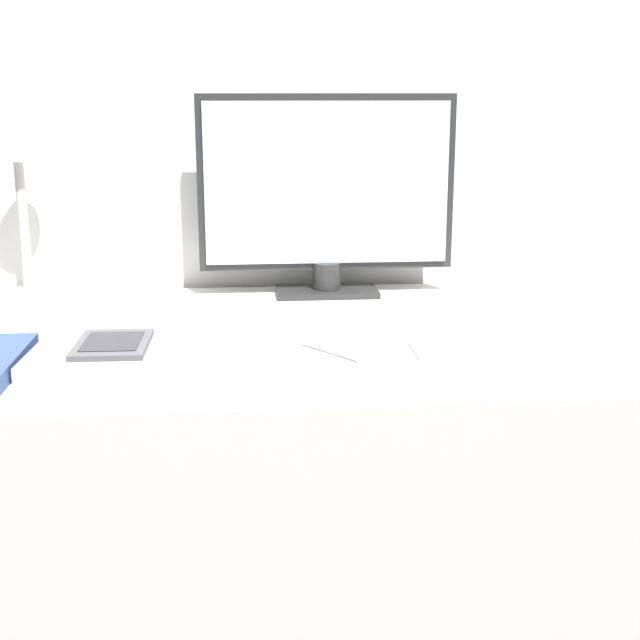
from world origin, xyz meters
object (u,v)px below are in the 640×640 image
object	(u,v)px
ereader	(113,344)
keyboard	(503,347)
desk_lamp	(20,178)
pen	(330,351)
monitor	(327,194)
laptop	(128,355)

from	to	relation	value
ereader	keyboard	bearing A→B (deg)	0.60
desk_lamp	keyboard	bearing A→B (deg)	-27.64
keyboard	ereader	world-z (taller)	ereader
keyboard	ereader	size ratio (longest dim) A/B	1.87
desk_lamp	pen	size ratio (longest dim) A/B	3.19
desk_lamp	pen	world-z (taller)	desk_lamp
pen	desk_lamp	bearing A→B (deg)	142.57
monitor	keyboard	distance (m)	0.54
ereader	desk_lamp	distance (m)	0.55
monitor	keyboard	size ratio (longest dim) A/B	1.78
keyboard	ereader	distance (m)	0.62
keyboard	desk_lamp	distance (m)	0.99
laptop	pen	world-z (taller)	laptop
ereader	desk_lamp	size ratio (longest dim) A/B	0.44
laptop	pen	xyz separation A→B (m)	(0.32, 0.02, -0.01)
ereader	monitor	bearing A→B (deg)	49.84
laptop	pen	size ratio (longest dim) A/B	2.72
keyboard	desk_lamp	bearing A→B (deg)	152.36
desk_lamp	pen	distance (m)	0.75
desk_lamp	ereader	bearing A→B (deg)	-63.29
ereader	laptop	bearing A→B (deg)	-11.88
desk_lamp	laptop	bearing A→B (deg)	-61.23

